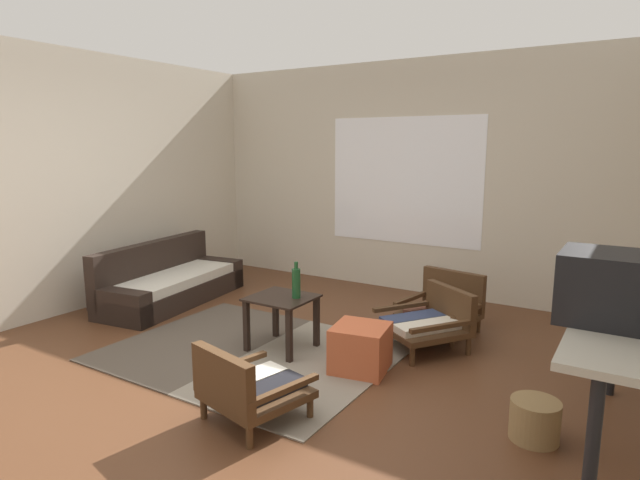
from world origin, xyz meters
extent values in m
plane|color=#56331E|center=(0.00, 0.00, 0.00)|extent=(7.80, 7.80, 0.00)
cube|color=beige|center=(0.00, 3.06, 1.35)|extent=(5.60, 0.12, 2.70)
cube|color=white|center=(0.00, 3.00, 1.32)|extent=(1.88, 0.01, 1.48)
cube|color=beige|center=(-2.66, 0.30, 1.35)|extent=(0.12, 6.60, 2.70)
cube|color=#4C4238|center=(-0.85, 0.47, 0.01)|extent=(1.15, 1.85, 0.01)
cube|color=gray|center=(0.30, 0.47, 0.01)|extent=(1.15, 1.85, 0.01)
cube|color=black|center=(-1.94, 1.16, 0.11)|extent=(0.91, 1.86, 0.23)
cube|color=beige|center=(-1.91, 1.16, 0.28)|extent=(0.79, 1.67, 0.10)
cube|color=black|center=(-2.22, 1.12, 0.39)|extent=(0.37, 1.79, 0.55)
cube|color=black|center=(-2.05, 1.95, 0.17)|extent=(0.70, 0.27, 0.34)
cube|color=black|center=(-1.84, 0.36, 0.17)|extent=(0.70, 0.27, 0.34)
cube|color=black|center=(-0.10, 0.67, 0.46)|extent=(0.52, 0.49, 0.02)
cube|color=black|center=(-0.32, 0.87, 0.22)|extent=(0.04, 0.04, 0.45)
cube|color=black|center=(0.12, 0.87, 0.22)|extent=(0.04, 0.04, 0.45)
cube|color=black|center=(-0.32, 0.47, 0.22)|extent=(0.04, 0.04, 0.45)
cube|color=black|center=(0.12, 0.47, 0.22)|extent=(0.04, 0.04, 0.45)
cylinder|color=#472D19|center=(1.12, 1.50, 0.07)|extent=(0.04, 0.04, 0.13)
cylinder|color=#472D19|center=(0.58, 1.60, 0.07)|extent=(0.04, 0.04, 0.13)
cylinder|color=#472D19|center=(1.21, 1.99, 0.07)|extent=(0.04, 0.04, 0.13)
cylinder|color=#472D19|center=(0.67, 2.09, 0.07)|extent=(0.04, 0.04, 0.13)
cube|color=#472D19|center=(0.90, 1.79, 0.16)|extent=(0.73, 0.69, 0.05)
cube|color=silver|center=(1.00, 1.75, 0.21)|extent=(0.30, 0.55, 0.06)
cube|color=brown|center=(0.78, 1.80, 0.21)|extent=(0.30, 0.55, 0.06)
cube|color=#472D19|center=(0.94, 2.05, 0.36)|extent=(0.64, 0.19, 0.36)
cube|color=#472D19|center=(1.19, 1.74, 0.27)|extent=(0.15, 0.58, 0.04)
cube|color=#472D19|center=(0.60, 1.85, 0.27)|extent=(0.15, 0.58, 0.04)
cylinder|color=#472D19|center=(0.27, -0.07, 0.07)|extent=(0.04, 0.04, 0.14)
cylinder|color=#472D19|center=(0.74, -0.18, 0.07)|extent=(0.04, 0.04, 0.14)
cylinder|color=#472D19|center=(0.16, -0.54, 0.07)|extent=(0.04, 0.04, 0.14)
cylinder|color=#472D19|center=(0.63, -0.65, 0.07)|extent=(0.04, 0.04, 0.14)
cube|color=#472D19|center=(0.45, -0.36, 0.17)|extent=(0.68, 0.68, 0.05)
cube|color=silver|center=(0.36, -0.32, 0.22)|extent=(0.30, 0.53, 0.06)
cube|color=black|center=(0.55, -0.37, 0.22)|extent=(0.30, 0.53, 0.06)
cube|color=#472D19|center=(0.39, -0.61, 0.35)|extent=(0.56, 0.20, 0.32)
cube|color=#472D19|center=(0.20, -0.30, 0.28)|extent=(0.17, 0.56, 0.04)
cube|color=#472D19|center=(0.70, -0.42, 0.28)|extent=(0.17, 0.56, 0.04)
cylinder|color=#472D19|center=(0.98, 0.93, 0.08)|extent=(0.04, 0.04, 0.16)
cylinder|color=#472D19|center=(0.54, 1.24, 0.08)|extent=(0.04, 0.04, 0.16)
cylinder|color=#472D19|center=(1.30, 1.39, 0.08)|extent=(0.04, 0.04, 0.16)
cylinder|color=#472D19|center=(0.85, 1.70, 0.08)|extent=(0.04, 0.04, 0.16)
cube|color=#472D19|center=(0.92, 1.32, 0.18)|extent=(0.87, 0.88, 0.05)
cube|color=beige|center=(1.00, 1.24, 0.24)|extent=(0.49, 0.59, 0.06)
cube|color=#2D3856|center=(0.82, 1.36, 0.24)|extent=(0.49, 0.59, 0.06)
cube|color=#472D19|center=(1.08, 1.55, 0.36)|extent=(0.55, 0.41, 0.31)
cube|color=#472D19|center=(1.16, 1.15, 0.30)|extent=(0.39, 0.55, 0.04)
cube|color=#472D19|center=(0.68, 1.48, 0.30)|extent=(0.39, 0.55, 0.04)
cube|color=#BC5633|center=(0.67, 0.64, 0.18)|extent=(0.47, 0.47, 0.36)
cube|color=#B2AD9E|center=(2.35, 0.39, 0.80)|extent=(0.37, 1.77, 0.04)
cylinder|color=black|center=(2.35, -0.43, 0.39)|extent=(0.06, 0.06, 0.78)
cylinder|color=black|center=(2.35, 1.22, 0.39)|extent=(0.06, 0.06, 0.78)
cube|color=black|center=(2.35, 0.23, 1.00)|extent=(0.52, 0.44, 0.37)
cube|color=black|center=(2.10, 0.23, 1.02)|extent=(0.01, 0.34, 0.26)
cylinder|color=brown|center=(2.35, 0.67, 0.91)|extent=(0.26, 0.26, 0.18)
cylinder|color=brown|center=(2.35, 0.67, 1.06)|extent=(0.10, 0.10, 0.12)
cylinder|color=#194723|center=(0.03, 0.71, 0.59)|extent=(0.07, 0.07, 0.25)
cylinder|color=#194723|center=(0.03, 0.71, 0.75)|extent=(0.03, 0.03, 0.06)
cylinder|color=olive|center=(2.01, 0.32, 0.12)|extent=(0.29, 0.29, 0.24)
camera|label=1|loc=(2.45, -2.81, 1.73)|focal=29.58mm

